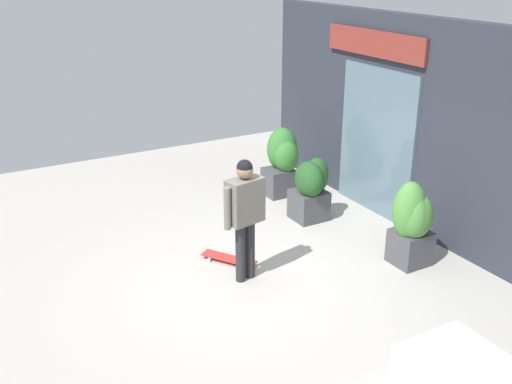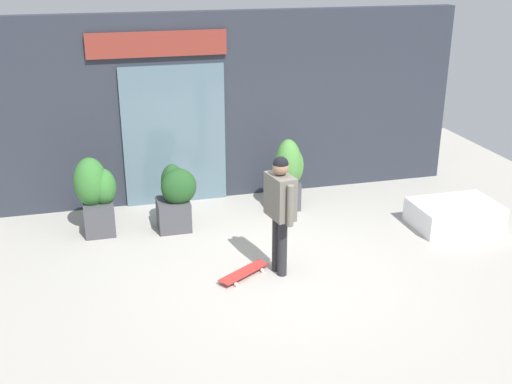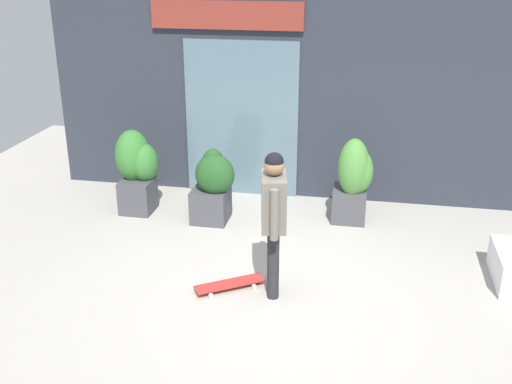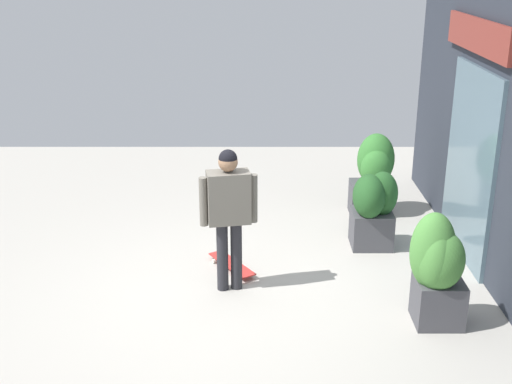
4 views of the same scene
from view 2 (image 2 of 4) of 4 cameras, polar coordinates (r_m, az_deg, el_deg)
ground_plane at (r=8.82m, az=2.54°, el=-6.99°), size 12.00×12.00×0.00m
building_facade at (r=10.99m, az=-2.27°, el=7.69°), size 8.05×0.31×3.21m
skateboarder at (r=8.31m, az=2.20°, el=-1.02°), size 0.34×0.64×1.67m
skateboard at (r=8.61m, az=-1.11°, el=-7.27°), size 0.78×0.61×0.08m
planter_box_left at (r=9.92m, az=-7.30°, el=-0.35°), size 0.62×0.59×1.03m
planter_box_right at (r=10.55m, az=2.92°, el=1.87°), size 0.54×0.59×1.24m
planter_box_mid at (r=10.00m, az=-14.26°, el=-0.05°), size 0.63×0.63×1.20m
snow_ledge at (r=10.54m, az=17.46°, el=-1.95°), size 1.33×0.90×0.39m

